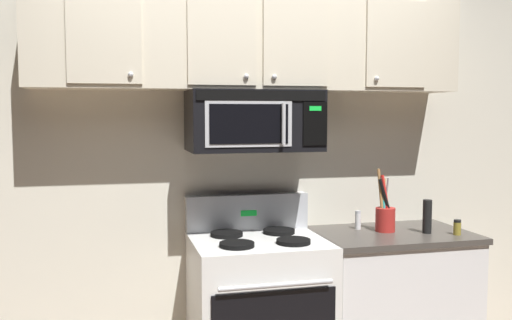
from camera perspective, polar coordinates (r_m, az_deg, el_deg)
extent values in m
cube|color=silver|center=(3.59, -1.18, 0.38)|extent=(5.20, 0.10, 2.70)
cube|color=white|center=(3.43, 0.30, -15.28)|extent=(0.76, 0.64, 0.90)
cylinder|color=#B7BABF|center=(3.01, 2.05, -12.31)|extent=(0.61, 0.03, 0.03)
cube|color=#B7BABF|center=(3.55, -0.86, -5.20)|extent=(0.76, 0.07, 0.22)
cube|color=#19D83F|center=(3.51, -0.72, -5.30)|extent=(0.10, 0.00, 0.04)
cylinder|color=black|center=(3.13, -1.91, -8.39)|extent=(0.19, 0.19, 0.02)
cylinder|color=black|center=(3.21, 3.73, -8.06)|extent=(0.19, 0.19, 0.02)
cylinder|color=black|center=(3.39, -2.93, -7.35)|extent=(0.19, 0.19, 0.02)
cylinder|color=black|center=(3.47, 2.29, -7.08)|extent=(0.19, 0.19, 0.02)
cube|color=black|center=(3.34, -0.23, 3.92)|extent=(0.76, 0.39, 0.35)
cube|color=black|center=(3.15, 0.65, 6.42)|extent=(0.73, 0.01, 0.06)
cube|color=#B7BABF|center=(3.13, -0.69, 3.60)|extent=(0.49, 0.01, 0.25)
cube|color=black|center=(3.13, -0.68, 3.60)|extent=(0.44, 0.01, 0.22)
cube|color=black|center=(3.24, 5.88, 3.61)|extent=(0.14, 0.01, 0.25)
cube|color=#19D83F|center=(3.24, 5.92, 5.11)|extent=(0.07, 0.00, 0.03)
cylinder|color=#B7BABF|center=(3.16, 2.76, 3.60)|extent=(0.02, 0.02, 0.23)
cube|color=beige|center=(3.39, -0.36, 11.55)|extent=(2.50, 0.33, 0.55)
cube|color=beige|center=(3.13, -14.84, 11.99)|extent=(0.38, 0.01, 0.51)
sphere|color=#B7BABF|center=(3.09, -12.33, 8.30)|extent=(0.03, 0.03, 0.03)
cube|color=beige|center=(3.18, -3.36, 12.00)|extent=(0.38, 0.01, 0.51)
sphere|color=#B7BABF|center=(3.18, -0.96, 8.30)|extent=(0.03, 0.03, 0.03)
cube|color=beige|center=(3.29, 4.00, 11.76)|extent=(0.38, 0.01, 0.51)
sphere|color=#B7BABF|center=(3.22, 1.84, 8.26)|extent=(0.03, 0.03, 0.03)
cube|color=beige|center=(3.53, 13.79, 11.15)|extent=(0.38, 0.01, 0.51)
sphere|color=#B7BABF|center=(3.44, 11.90, 7.93)|extent=(0.03, 0.03, 0.03)
cube|color=silver|center=(3.73, 13.24, -14.00)|extent=(0.90, 0.62, 0.86)
cube|color=#423D38|center=(3.61, 13.38, -7.22)|extent=(0.93, 0.65, 0.03)
cylinder|color=red|center=(3.60, 12.71, -5.79)|extent=(0.12, 0.12, 0.14)
cylinder|color=olive|center=(3.57, 12.27, -3.30)|extent=(0.02, 0.08, 0.30)
cylinder|color=silver|center=(3.61, 12.77, -3.64)|extent=(0.01, 0.07, 0.25)
cylinder|color=red|center=(3.58, 12.76, -3.60)|extent=(0.05, 0.06, 0.27)
cylinder|color=teal|center=(3.58, 12.54, -3.97)|extent=(0.02, 0.08, 0.22)
cylinder|color=black|center=(3.57, 12.74, -3.80)|extent=(0.09, 0.04, 0.25)
cylinder|color=tan|center=(3.58, 12.57, -3.77)|extent=(0.04, 0.05, 0.25)
cylinder|color=white|center=(3.63, 10.08, -6.01)|extent=(0.04, 0.04, 0.10)
cylinder|color=#B7BABF|center=(3.62, 10.09, -5.11)|extent=(0.04, 0.04, 0.02)
cylinder|color=black|center=(3.60, 16.63, -5.39)|extent=(0.05, 0.05, 0.20)
cylinder|color=olive|center=(3.62, 19.34, -6.44)|extent=(0.04, 0.04, 0.08)
cylinder|color=black|center=(3.61, 19.36, -5.73)|extent=(0.04, 0.04, 0.02)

